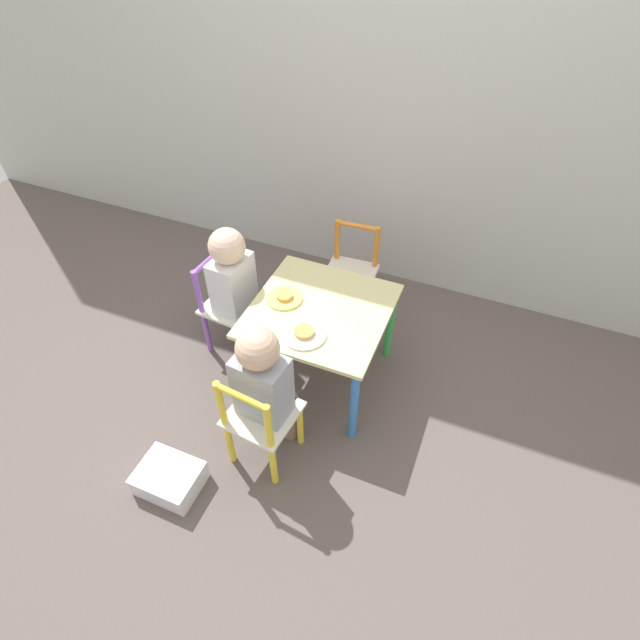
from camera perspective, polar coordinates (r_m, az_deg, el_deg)
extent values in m
plane|color=#5B514C|center=(2.49, 0.00, -6.29)|extent=(6.00, 6.00, 0.00)
cube|color=beige|center=(2.53, 9.18, 29.60)|extent=(6.00, 0.06, 2.60)
cube|color=beige|center=(2.17, 0.00, 1.08)|extent=(0.59, 0.59, 0.02)
cylinder|color=teal|center=(2.26, -8.74, -5.55)|extent=(0.04, 0.04, 0.43)
cylinder|color=#387AD1|center=(2.12, 3.90, -9.76)|extent=(0.04, 0.04, 0.43)
cylinder|color=#E5599E|center=(2.58, -3.16, 2.66)|extent=(0.04, 0.04, 0.43)
cylinder|color=green|center=(2.45, 8.02, -0.48)|extent=(0.04, 0.04, 0.43)
cube|color=silver|center=(2.03, -6.56, -10.60)|extent=(0.29, 0.29, 0.02)
cylinder|color=yellow|center=(2.16, -2.29, -11.85)|extent=(0.03, 0.03, 0.26)
cylinder|color=yellow|center=(2.23, -7.07, -9.61)|extent=(0.03, 0.03, 0.26)
cylinder|color=yellow|center=(2.07, -5.36, -16.11)|extent=(0.03, 0.03, 0.26)
cylinder|color=yellow|center=(2.14, -10.28, -13.57)|extent=(0.03, 0.03, 0.26)
cylinder|color=yellow|center=(1.85, -5.89, -12.14)|extent=(0.03, 0.03, 0.26)
cylinder|color=yellow|center=(1.93, -11.25, -9.47)|extent=(0.03, 0.03, 0.26)
cylinder|color=yellow|center=(1.80, -9.03, -8.68)|extent=(0.21, 0.05, 0.02)
cube|color=silver|center=(2.48, -9.91, 1.68)|extent=(0.28, 0.28, 0.02)
cylinder|color=#8E51BC|center=(2.47, -8.87, -2.93)|extent=(0.03, 0.03, 0.26)
cylinder|color=#8E51BC|center=(2.59, -6.30, 0.13)|extent=(0.03, 0.03, 0.26)
cylinder|color=#8E51BC|center=(2.57, -12.80, -1.31)|extent=(0.03, 0.03, 0.26)
cylinder|color=#8E51BC|center=(2.68, -10.16, 1.56)|extent=(0.03, 0.03, 0.26)
cylinder|color=#8E51BC|center=(2.40, -13.76, 3.02)|extent=(0.03, 0.03, 0.26)
cylinder|color=#8E51BC|center=(2.52, -10.89, 5.89)|extent=(0.03, 0.03, 0.26)
cylinder|color=#8E51BC|center=(2.38, -12.71, 6.62)|extent=(0.04, 0.21, 0.02)
cube|color=silver|center=(2.62, 3.42, 5.19)|extent=(0.28, 0.28, 0.02)
cylinder|color=orange|center=(2.66, 0.46, 1.98)|extent=(0.03, 0.03, 0.26)
cylinder|color=orange|center=(2.62, 4.86, 0.95)|extent=(0.03, 0.03, 0.26)
cylinder|color=orange|center=(2.81, 1.85, 4.73)|extent=(0.03, 0.03, 0.26)
cylinder|color=orange|center=(2.77, 6.03, 3.80)|extent=(0.03, 0.03, 0.26)
cylinder|color=orange|center=(2.66, 1.97, 9.04)|extent=(0.03, 0.03, 0.26)
cylinder|color=orange|center=(2.61, 6.45, 8.12)|extent=(0.03, 0.03, 0.26)
cylinder|color=orange|center=(2.57, 4.33, 10.68)|extent=(0.21, 0.04, 0.02)
cylinder|color=#7A6B5B|center=(2.18, -3.41, -10.88)|extent=(0.07, 0.07, 0.28)
cylinder|color=#7A6B5B|center=(2.21, -5.66, -9.83)|extent=(0.07, 0.07, 0.28)
cube|color=#999EA8|center=(1.92, -6.60, -7.56)|extent=(0.21, 0.16, 0.29)
sphere|color=#DBB293|center=(1.76, -7.16, -3.27)|extent=(0.16, 0.16, 0.16)
cylinder|color=#4C608E|center=(2.49, -7.92, -2.09)|extent=(0.07, 0.07, 0.28)
cylinder|color=#4C608E|center=(2.54, -6.71, -0.64)|extent=(0.07, 0.07, 0.28)
cube|color=silver|center=(2.37, -9.95, 4.16)|extent=(0.16, 0.21, 0.28)
sphere|color=beige|center=(2.24, -10.61, 8.28)|extent=(0.17, 0.17, 0.17)
cylinder|color=white|center=(2.05, -1.82, -1.62)|extent=(0.19, 0.19, 0.01)
cylinder|color=gold|center=(2.04, -1.83, -1.35)|extent=(0.08, 0.08, 0.02)
cylinder|color=#EADB66|center=(2.21, -4.07, 2.52)|extent=(0.16, 0.16, 0.01)
cylinder|color=gold|center=(2.20, -4.09, 2.79)|extent=(0.07, 0.07, 0.02)
cube|color=silver|center=(2.21, -16.82, -16.93)|extent=(0.25, 0.20, 0.11)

